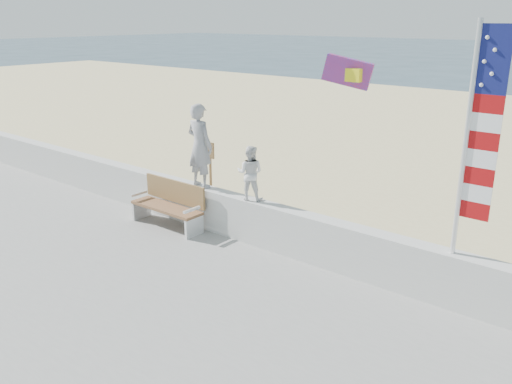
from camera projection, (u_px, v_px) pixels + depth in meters
ground at (184, 285)px, 9.70m from camera, size 220.00×220.00×0.00m
sand at (401, 175)px, 16.32m from camera, size 90.00×40.00×0.08m
seawall at (255, 221)px, 10.98m from camera, size 30.00×0.35×0.90m
adult at (200, 146)px, 11.46m from camera, size 0.67×0.45×1.80m
child at (250, 173)px, 10.73m from camera, size 0.66×0.60×1.11m
bench at (169, 204)px, 11.85m from camera, size 1.80×0.57×1.00m
flag at (476, 133)px, 7.78m from camera, size 0.50×0.08×3.50m
parafoil_kite at (349, 72)px, 10.86m from camera, size 1.05×0.63×0.71m
sign at (210, 165)px, 13.97m from camera, size 0.32×0.07×1.46m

